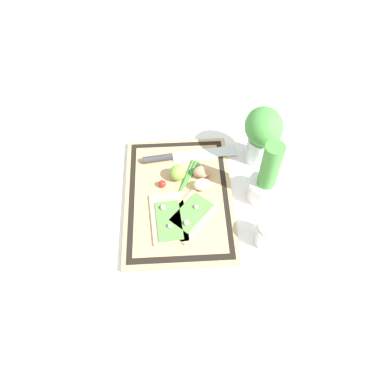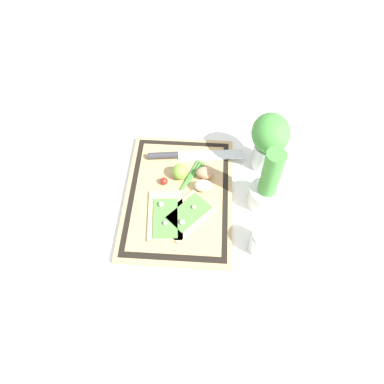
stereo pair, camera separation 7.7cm
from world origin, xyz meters
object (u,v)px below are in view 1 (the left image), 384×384
Objects in this scene: pizza_slice_far at (190,215)px; herb_pot at (266,180)px; lime at (179,173)px; pizza_slice_near at (169,218)px; egg_brown at (202,172)px; herb_glass at (262,133)px; egg_pink at (202,185)px; sauce_jar at (268,234)px; cherry_tomato_red at (162,184)px; knife at (175,157)px.

herb_pot is at bearing 108.28° from pizza_slice_far.
lime reaches higher than pizza_slice_far.
pizza_slice_near is 3.23× the size of egg_brown.
herb_glass is (-0.24, 0.30, 0.10)m from pizza_slice_near.
egg_brown is 1.00× the size of egg_pink.
pizza_slice_far is 0.23m from sauce_jar.
pizza_slice_near is 3.53× the size of lime.
pizza_slice_far is (-0.01, 0.06, 0.00)m from pizza_slice_near.
egg_brown reaches higher than cherry_tomato_red.
lime is 0.06m from cherry_tomato_red.
herb_pot is (0.02, 0.19, 0.04)m from egg_pink.
cherry_tomato_red is at bearing -74.89° from egg_brown.
lime is 0.34m from sauce_jar.
pizza_slice_near is at bearing -52.23° from herb_glass.
pizza_slice_far is at bearing 9.78° from knife.
egg_brown is (-0.16, 0.11, 0.01)m from pizza_slice_near.
pizza_slice_near is at bearing -5.96° from knife.
sauce_jar is (0.18, 0.18, -0.00)m from egg_pink.
sauce_jar reaches higher than pizza_slice_far.
pizza_slice_far is 3.38× the size of egg_brown.
herb_glass is at bearing 127.77° from pizza_slice_near.
sauce_jar is (0.31, 0.26, 0.01)m from knife.
egg_pink is 0.25m from sauce_jar.
knife is 3.74× the size of sauce_jar.
sauce_jar is at bearing 36.86° from egg_brown.
herb_pot reaches higher than sauce_jar.
herb_glass reaches higher than sauce_jar.
pizza_slice_near is 0.57× the size of knife.
herb_pot is (-0.08, 0.23, 0.06)m from pizza_slice_far.
knife is at bearing -89.64° from herb_glass.
sauce_jar is (0.20, 0.30, 0.01)m from cherry_tomato_red.
lime is 0.60× the size of sauce_jar.
herb_pot reaches higher than knife.
cherry_tomato_red is at bearing -97.28° from egg_pink.
lime reaches higher than cherry_tomato_red.
pizza_slice_near is 0.31m from herb_pot.
pizza_slice_near is 0.78× the size of herb_pot.
herb_glass is at bearing 123.29° from egg_pink.
lime is 0.29m from herb_glass.
herb_glass is (-0.00, 0.28, 0.10)m from knife.
sauce_jar is (0.23, 0.25, -0.01)m from lime.
egg_brown is (-0.15, 0.05, 0.01)m from pizza_slice_far.
egg_pink is at bearing 56.87° from lime.
pizza_slice_near is 0.06m from pizza_slice_far.
sauce_jar is at bearing 56.80° from cherry_tomato_red.
sauce_jar reaches higher than egg_brown.
pizza_slice_far is 3.38× the size of egg_pink.
lime is at bearing 8.48° from knife.
sauce_jar is at bearing -3.84° from herb_glass.
herb_pot is 1.12× the size of herb_glass.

